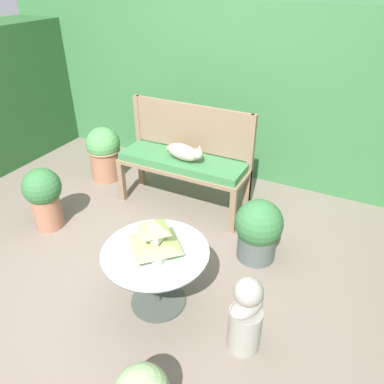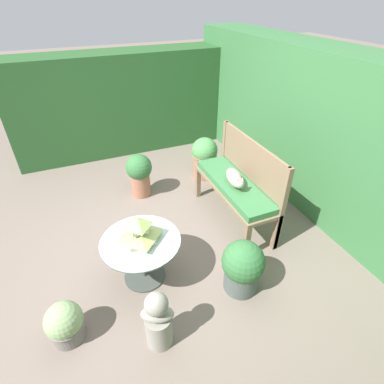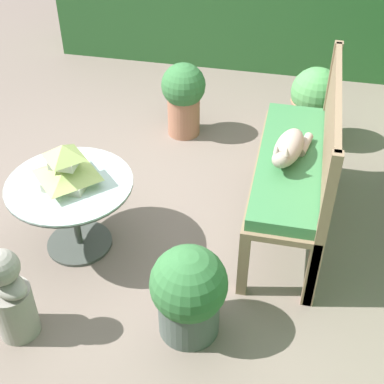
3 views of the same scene
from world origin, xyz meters
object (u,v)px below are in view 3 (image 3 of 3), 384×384
(garden_bust, at_px, (10,296))
(potted_plant_table_near, at_px, (189,292))
(garden_bench, at_px, (290,168))
(potted_plant_table_far, at_px, (184,96))
(cat, at_px, (289,148))
(pagoda_birdhouse, at_px, (66,167))
(patio_table, at_px, (71,197))
(potted_plant_hedge_corner, at_px, (314,104))

(garden_bust, height_order, potted_plant_table_near, garden_bust)
(garden_bench, distance_m, potted_plant_table_far, 1.37)
(cat, xyz_separation_m, pagoda_birdhouse, (0.44, -1.26, -0.03))
(garden_bust, bearing_deg, pagoda_birdhouse, 107.53)
(patio_table, distance_m, pagoda_birdhouse, 0.22)
(garden_bust, relative_size, potted_plant_hedge_corner, 0.93)
(garden_bust, bearing_deg, potted_plant_table_near, 36.25)
(patio_table, bearing_deg, pagoda_birdhouse, -63.43)
(potted_plant_table_far, height_order, potted_plant_hedge_corner, potted_plant_hedge_corner)
(garden_bench, distance_m, pagoda_birdhouse, 1.38)
(pagoda_birdhouse, distance_m, potted_plant_table_near, 1.04)
(cat, xyz_separation_m, garden_bust, (1.15, -1.33, -0.37))
(cat, distance_m, potted_plant_hedge_corner, 1.20)
(garden_bench, height_order, pagoda_birdhouse, pagoda_birdhouse)
(garden_bench, xyz_separation_m, garden_bust, (1.19, -1.35, -0.20))
(garden_bench, xyz_separation_m, potted_plant_table_far, (-1.01, -0.93, -0.13))
(patio_table, relative_size, pagoda_birdhouse, 2.33)
(potted_plant_hedge_corner, bearing_deg, garden_bust, -32.60)
(pagoda_birdhouse, relative_size, garden_bust, 0.55)
(garden_bust, relative_size, potted_plant_table_far, 0.95)
(garden_bench, height_order, cat, cat)
(potted_plant_table_near, height_order, potted_plant_table_far, potted_plant_table_far)
(garden_bust, bearing_deg, potted_plant_table_far, 101.76)
(patio_table, bearing_deg, potted_plant_table_near, 59.64)
(patio_table, height_order, pagoda_birdhouse, pagoda_birdhouse)
(cat, xyz_separation_m, patio_table, (0.44, -1.26, -0.25))
(cat, xyz_separation_m, potted_plant_hedge_corner, (-1.15, 0.15, -0.31))
(pagoda_birdhouse, xyz_separation_m, potted_plant_table_near, (0.50, 0.85, -0.33))
(pagoda_birdhouse, bearing_deg, garden_bench, 110.17)
(garden_bust, height_order, potted_plant_hedge_corner, potted_plant_hedge_corner)
(pagoda_birdhouse, bearing_deg, potted_plant_table_near, 59.64)
(potted_plant_hedge_corner, bearing_deg, potted_plant_table_far, -83.92)
(garden_bench, relative_size, patio_table, 1.76)
(cat, relative_size, patio_table, 0.62)
(potted_plant_table_near, xyz_separation_m, potted_plant_table_far, (-1.98, -0.49, 0.06))
(potted_plant_hedge_corner, bearing_deg, pagoda_birdhouse, -41.57)
(potted_plant_table_far, bearing_deg, pagoda_birdhouse, -13.69)
(garden_bench, bearing_deg, garden_bust, -48.68)
(potted_plant_table_near, bearing_deg, cat, 156.13)
(garden_bench, distance_m, potted_plant_hedge_corner, 1.13)
(patio_table, distance_m, potted_plant_table_far, 1.52)
(potted_plant_table_far, bearing_deg, garden_bench, 42.70)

